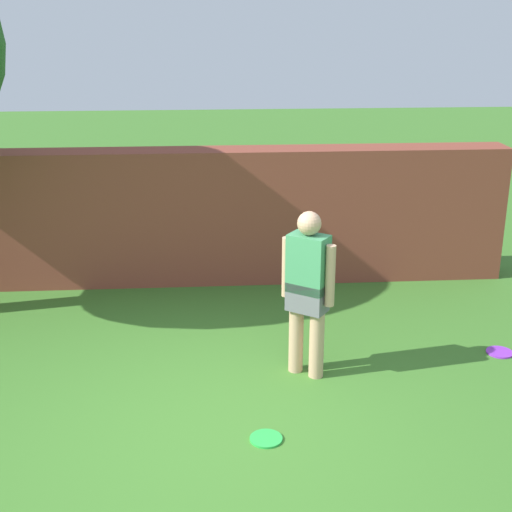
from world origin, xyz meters
name	(u,v)px	position (x,y,z in m)	size (l,w,h in m)	color
ground_plane	(217,435)	(0.00, 0.00, 0.00)	(40.00, 40.00, 0.00)	#3D7528
brick_wall	(90,219)	(-1.50, 3.59, 0.85)	(10.46, 0.50, 1.70)	brown
person	(308,287)	(0.87, 1.00, 0.90)	(0.46, 0.39, 1.62)	tan
frisbee_purple	(500,352)	(2.91, 1.28, 0.01)	(0.27, 0.27, 0.02)	purple
frisbee_green	(266,439)	(0.40, -0.09, 0.01)	(0.27, 0.27, 0.02)	green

